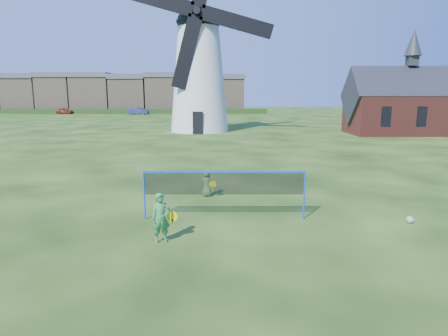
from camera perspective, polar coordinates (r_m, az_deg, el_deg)
name	(u,v)px	position (r m, az deg, el deg)	size (l,w,h in m)	color
ground	(218,217)	(12.56, -0.91, -7.17)	(220.00, 220.00, 0.00)	black
windmill	(199,70)	(41.13, -3.71, 14.24)	(14.69, 6.02, 18.97)	white
chapel	(408,106)	(42.27, 25.52, 8.31)	(11.69, 5.67, 9.89)	maroon
badminton_net	(224,184)	(12.02, 0.05, -2.36)	(5.05, 0.05, 1.55)	blue
player_girl	(161,218)	(10.40, -9.27, -7.29)	(0.70, 0.45, 1.35)	#338143
player_boy	(207,183)	(14.90, -2.51, -2.26)	(0.63, 0.43, 1.02)	#579045
play_ball	(410,220)	(13.20, 25.74, -6.88)	(0.22, 0.22, 0.22)	green
terraced_houses	(111,93)	(87.24, -16.32, 10.55)	(56.87, 8.40, 8.40)	gray
hedge	(112,111)	(81.10, -16.24, 8.03)	(62.00, 0.80, 1.00)	#193814
car_left	(65,111)	(83.83, -22.38, 7.78)	(1.38, 3.43, 1.17)	maroon
car_right	(138,111)	(77.25, -12.52, 8.20)	(1.39, 4.00, 1.32)	navy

